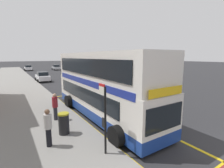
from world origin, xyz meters
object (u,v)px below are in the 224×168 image
at_px(parked_car_white_kerbside, 43,77).
at_px(parked_car_silver_behind, 56,67).
at_px(double_decker_bus, 101,87).
at_px(pedestrian_waiting_near_sign, 55,106).
at_px(bus_stop_sign, 104,114).
at_px(pedestrian_further_back, 48,126).
at_px(parked_car_white_ahead, 28,68).
at_px(litter_bin, 64,123).

height_order(parked_car_white_kerbside, parked_car_silver_behind, same).
relative_size(double_decker_bus, pedestrian_waiting_near_sign, 6.41).
height_order(bus_stop_sign, parked_car_white_kerbside, bus_stop_sign).
bearing_deg(double_decker_bus, pedestrian_further_back, -148.68).
distance_m(parked_car_white_kerbside, parked_car_silver_behind, 24.10).
bearing_deg(double_decker_bus, pedestrian_waiting_near_sign, 169.66).
bearing_deg(bus_stop_sign, parked_car_white_ahead, 87.73).
bearing_deg(bus_stop_sign, litter_bin, 109.56).
distance_m(bus_stop_sign, parked_car_silver_behind, 47.30).
xyz_separation_m(pedestrian_waiting_near_sign, pedestrian_further_back, (-1.03, -3.03, 0.01)).
xyz_separation_m(double_decker_bus, bus_stop_sign, (-2.22, -4.26, -0.24)).
bearing_deg(double_decker_bus, parked_car_white_ahead, 90.38).
bearing_deg(pedestrian_waiting_near_sign, parked_car_white_kerbside, 82.49).
bearing_deg(parked_car_white_kerbside, double_decker_bus, -87.30).
height_order(bus_stop_sign, parked_car_silver_behind, bus_stop_sign).
relative_size(parked_car_silver_behind, litter_bin, 3.75).
distance_m(double_decker_bus, bus_stop_sign, 4.81).
distance_m(pedestrian_further_back, litter_bin, 1.31).
height_order(parked_car_white_kerbside, pedestrian_further_back, pedestrian_further_back).
relative_size(bus_stop_sign, parked_car_white_ahead, 0.69).
xyz_separation_m(parked_car_white_kerbside, pedestrian_further_back, (-3.50, -21.76, 0.29)).
relative_size(bus_stop_sign, parked_car_white_kerbside, 0.69).
distance_m(bus_stop_sign, pedestrian_further_back, 2.67).
relative_size(parked_car_white_ahead, litter_bin, 3.75).
height_order(parked_car_silver_behind, pedestrian_further_back, pedestrian_further_back).
xyz_separation_m(bus_stop_sign, pedestrian_waiting_near_sign, (-0.82, 4.81, -0.75)).
distance_m(parked_car_white_ahead, pedestrian_further_back, 46.87).
relative_size(pedestrian_further_back, litter_bin, 1.55).
xyz_separation_m(bus_stop_sign, parked_car_white_kerbside, (1.65, 23.54, -1.03)).
bearing_deg(pedestrian_further_back, parked_car_white_kerbside, 80.86).
xyz_separation_m(bus_stop_sign, parked_car_white_ahead, (1.92, 48.50, -1.03)).
distance_m(parked_car_white_kerbside, parked_car_white_ahead, 24.96).
relative_size(parked_car_white_ahead, pedestrian_waiting_near_sign, 2.45).
xyz_separation_m(parked_car_white_ahead, litter_bin, (-2.85, -45.88, -0.10)).
distance_m(double_decker_bus, parked_car_white_kerbside, 19.33).
bearing_deg(litter_bin, double_decker_bus, 27.50).
xyz_separation_m(double_decker_bus, pedestrian_further_back, (-4.07, -2.48, -0.98)).
bearing_deg(pedestrian_further_back, parked_car_silver_behind, 75.68).
bearing_deg(pedestrian_waiting_near_sign, pedestrian_further_back, -108.79).
distance_m(bus_stop_sign, parked_car_white_ahead, 48.55).
bearing_deg(parked_car_white_kerbside, bus_stop_sign, -93.01).
relative_size(pedestrian_waiting_near_sign, litter_bin, 1.53).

